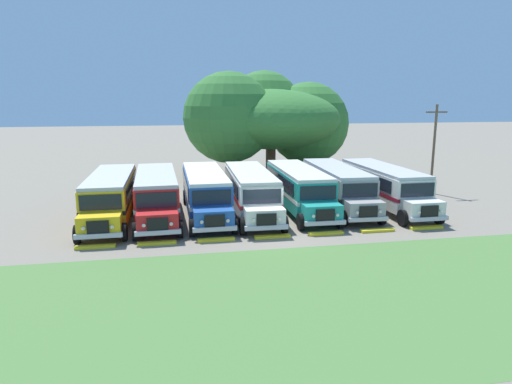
% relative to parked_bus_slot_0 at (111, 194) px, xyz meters
% --- Properties ---
extents(ground_plane, '(220.00, 220.00, 0.00)m').
position_rel_parked_bus_slot_0_xyz_m(ground_plane, '(9.12, -5.11, -1.58)').
color(ground_plane, slate).
extents(foreground_grass_strip, '(80.00, 11.86, 0.01)m').
position_rel_parked_bus_slot_0_xyz_m(foreground_grass_strip, '(9.12, -13.65, -1.58)').
color(foreground_grass_strip, '#4C7538').
rests_on(foreground_grass_strip, ground_plane).
extents(parked_bus_slot_0, '(2.69, 10.84, 2.82)m').
position_rel_parked_bus_slot_0_xyz_m(parked_bus_slot_0, '(0.00, 0.00, 0.00)').
color(parked_bus_slot_0, yellow).
rests_on(parked_bus_slot_0, ground_plane).
extents(parked_bus_slot_1, '(2.96, 10.87, 2.82)m').
position_rel_parked_bus_slot_0_xyz_m(parked_bus_slot_1, '(2.82, 0.00, 0.00)').
color(parked_bus_slot_1, red).
rests_on(parked_bus_slot_1, ground_plane).
extents(parked_bus_slot_2, '(2.74, 10.85, 2.82)m').
position_rel_parked_bus_slot_0_xyz_m(parked_bus_slot_2, '(5.96, 0.09, 0.00)').
color(parked_bus_slot_2, '#23519E').
rests_on(parked_bus_slot_2, ground_plane).
extents(parked_bus_slot_3, '(2.95, 10.87, 2.82)m').
position_rel_parked_bus_slot_0_xyz_m(parked_bus_slot_3, '(8.95, -0.17, 0.00)').
color(parked_bus_slot_3, silver).
rests_on(parked_bus_slot_3, ground_plane).
extents(parked_bus_slot_4, '(2.84, 10.86, 2.82)m').
position_rel_parked_bus_slot_0_xyz_m(parked_bus_slot_4, '(12.34, 0.14, 0.00)').
color(parked_bus_slot_4, teal).
rests_on(parked_bus_slot_4, ground_plane).
extents(parked_bus_slot_5, '(3.06, 10.89, 2.82)m').
position_rel_parked_bus_slot_0_xyz_m(parked_bus_slot_5, '(15.20, 0.42, 0.00)').
color(parked_bus_slot_5, '#9E9993').
rests_on(parked_bus_slot_5, ground_plane).
extents(parked_bus_slot_6, '(2.75, 10.85, 2.82)m').
position_rel_parked_bus_slot_0_xyz_m(parked_bus_slot_6, '(18.47, -0.15, 0.00)').
color(parked_bus_slot_6, silver).
rests_on(parked_bus_slot_6, ground_plane).
extents(curb_wheelstop_0, '(2.00, 0.36, 0.15)m').
position_rel_parked_bus_slot_0_xyz_m(curb_wheelstop_0, '(-0.17, -5.87, -1.51)').
color(curb_wheelstop_0, yellow).
rests_on(curb_wheelstop_0, ground_plane).
extents(curb_wheelstop_1, '(2.00, 0.36, 0.15)m').
position_rel_parked_bus_slot_0_xyz_m(curb_wheelstop_1, '(2.93, -5.87, -1.51)').
color(curb_wheelstop_1, yellow).
rests_on(curb_wheelstop_1, ground_plane).
extents(curb_wheelstop_2, '(2.00, 0.36, 0.15)m').
position_rel_parked_bus_slot_0_xyz_m(curb_wheelstop_2, '(6.03, -5.87, -1.51)').
color(curb_wheelstop_2, yellow).
rests_on(curb_wheelstop_2, ground_plane).
extents(curb_wheelstop_3, '(2.00, 0.36, 0.15)m').
position_rel_parked_bus_slot_0_xyz_m(curb_wheelstop_3, '(9.12, -5.87, -1.51)').
color(curb_wheelstop_3, yellow).
rests_on(curb_wheelstop_3, ground_plane).
extents(curb_wheelstop_4, '(2.00, 0.36, 0.15)m').
position_rel_parked_bus_slot_0_xyz_m(curb_wheelstop_4, '(12.22, -5.87, -1.51)').
color(curb_wheelstop_4, yellow).
rests_on(curb_wheelstop_4, ground_plane).
extents(curb_wheelstop_5, '(2.00, 0.36, 0.15)m').
position_rel_parked_bus_slot_0_xyz_m(curb_wheelstop_5, '(15.32, -5.87, -1.51)').
color(curb_wheelstop_5, yellow).
rests_on(curb_wheelstop_5, ground_plane).
extents(curb_wheelstop_6, '(2.00, 0.36, 0.15)m').
position_rel_parked_bus_slot_0_xyz_m(curb_wheelstop_6, '(18.42, -5.87, -1.51)').
color(curb_wheelstop_6, yellow).
rests_on(curb_wheelstop_6, ground_plane).
extents(broad_shade_tree, '(16.89, 13.31, 10.36)m').
position_rel_parked_bus_slot_0_xyz_m(broad_shade_tree, '(13.46, 14.59, 4.08)').
color(broad_shade_tree, brown).
rests_on(broad_shade_tree, ground_plane).
extents(utility_pole, '(1.80, 0.20, 7.08)m').
position_rel_parked_bus_slot_0_xyz_m(utility_pole, '(24.39, 3.44, 2.20)').
color(utility_pole, brown).
rests_on(utility_pole, ground_plane).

